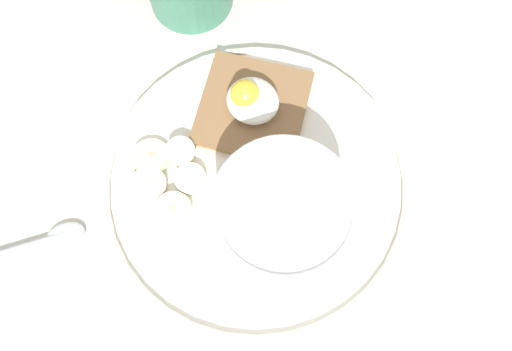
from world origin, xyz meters
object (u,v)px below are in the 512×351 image
banana_slice_left (190,179)px  spoon (33,245)px  banana_slice_back (173,210)px  oatmeal_bowl (282,214)px  banana_slice_front (151,157)px  banana_slice_right (180,152)px  toast_slice (253,108)px  poached_egg (251,99)px  banana_slice_inner (149,184)px

banana_slice_left → spoon: 15.63cm
banana_slice_left → banana_slice_back: (-0.51, 3.33, 0.12)cm
oatmeal_bowl → banana_slice_back: bearing=27.7°
banana_slice_left → oatmeal_bowl: bearing=-172.2°
spoon → banana_slice_front: bearing=-108.7°
banana_slice_back → spoon: banana_slice_back is taller
banana_slice_front → banana_slice_left: size_ratio=1.12×
banana_slice_front → banana_slice_right: bearing=-137.7°
banana_slice_left → banana_slice_right: banana_slice_right is taller
toast_slice → banana_slice_left: (0.89, 9.21, -0.09)cm
toast_slice → poached_egg: (0.19, 0.04, 1.87)cm
banana_slice_back → spoon: 13.35cm
banana_slice_left → banana_slice_inner: (2.87, 2.60, 0.02)cm
poached_egg → banana_slice_left: size_ratio=1.25×
oatmeal_bowl → banana_slice_front: size_ratio=2.60×
toast_slice → banana_slice_front: 10.87cm
banana_slice_inner → oatmeal_bowl: bearing=-162.3°
toast_slice → banana_slice_front: size_ratio=2.82×
banana_slice_right → spoon: (6.38, 14.58, -1.38)cm
oatmeal_bowl → toast_slice: (8.38, -7.94, -2.81)cm
oatmeal_bowl → banana_slice_back: 10.27cm
banana_slice_left → banana_slice_inner: same height
poached_egg → banana_slice_inner: 12.45cm
banana_slice_inner → banana_slice_front: bearing=-57.0°
oatmeal_bowl → banana_slice_front: (13.63, 1.58, -2.79)cm
oatmeal_bowl → banana_slice_left: size_ratio=2.93×
poached_egg → banana_slice_inner: poached_egg is taller
oatmeal_bowl → banana_slice_left: (9.27, 1.27, -2.90)cm
banana_slice_left → banana_slice_right: size_ratio=1.18×
oatmeal_bowl → banana_slice_right: 11.84cm
toast_slice → banana_slice_right: (3.16, 7.61, 0.18)cm
poached_egg → spoon: 24.23cm
banana_slice_left → toast_slice: bearing=-95.5°
toast_slice → banana_slice_inner: same height
poached_egg → banana_slice_front: (5.06, 9.47, -1.86)cm
banana_slice_back → banana_slice_inner: size_ratio=1.01×
toast_slice → spoon: bearing=66.8°
banana_slice_inner → spoon: 11.93cm
poached_egg → banana_slice_inner: bearing=73.1°
banana_slice_back → toast_slice: bearing=-91.7°
banana_slice_back → banana_slice_right: bearing=-60.6°
toast_slice → banana_slice_back: bearing=88.3°
banana_slice_front → banana_slice_inner: size_ratio=0.96×
oatmeal_bowl → banana_slice_front: 14.00cm
spoon → toast_slice: bearing=-113.2°
banana_slice_right → banana_slice_inner: (0.60, 4.20, -0.24)cm
poached_egg → banana_slice_right: 8.30cm
banana_slice_left → spoon: (8.64, 12.97, -1.12)cm
spoon → banana_slice_right: bearing=-113.6°
toast_slice → banana_slice_front: (5.25, 9.52, 0.02)cm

